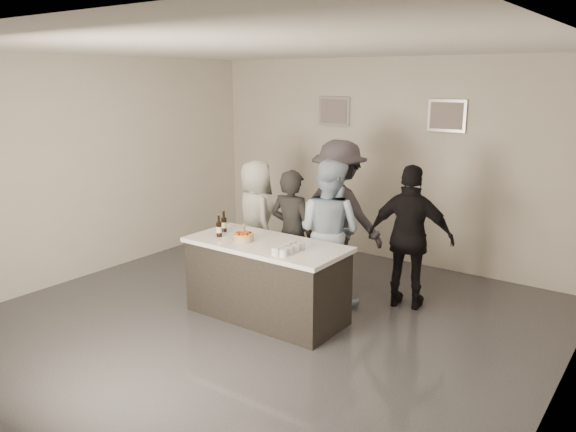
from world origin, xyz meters
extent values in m
plane|color=#3D3D42|center=(0.00, 0.00, 0.00)|extent=(6.00, 6.00, 0.00)
plane|color=white|center=(0.00, 0.00, 3.00)|extent=(6.00, 6.00, 0.00)
cube|color=beige|center=(0.00, 3.00, 1.50)|extent=(6.00, 0.04, 3.00)
cube|color=beige|center=(-3.00, 0.00, 1.50)|extent=(0.04, 6.00, 3.00)
cube|color=beige|center=(3.00, 0.00, 1.50)|extent=(0.04, 6.00, 3.00)
cube|color=#B2B2B7|center=(-0.90, 2.97, 2.20)|extent=(0.54, 0.04, 0.44)
cube|color=#B2B2B7|center=(0.90, 2.97, 2.20)|extent=(0.54, 0.04, 0.44)
cube|color=white|center=(-0.07, 0.17, 0.45)|extent=(1.86, 0.86, 0.90)
cylinder|color=orange|center=(-0.31, 0.07, 0.94)|extent=(0.23, 0.23, 0.08)
cylinder|color=black|center=(-0.76, 0.23, 1.03)|extent=(0.07, 0.07, 0.26)
cylinder|color=black|center=(-0.66, 0.04, 1.03)|extent=(0.07, 0.07, 0.26)
cube|color=orange|center=(0.35, 0.03, 0.94)|extent=(0.19, 0.40, 0.08)
cube|color=pink|center=(-0.35, -0.12, 0.90)|extent=(0.24, 0.08, 0.01)
imported|color=black|center=(-0.22, 0.89, 0.81)|extent=(0.62, 0.42, 1.62)
imported|color=#A4BBD6|center=(0.24, 1.02, 0.88)|extent=(0.86, 0.67, 1.77)
imported|color=silver|center=(-1.08, 1.24, 0.81)|extent=(0.94, 0.86, 1.62)
imported|color=black|center=(1.12, 1.42, 0.87)|extent=(1.08, 0.63, 1.73)
imported|color=#332F38|center=(0.04, 1.57, 0.97)|extent=(1.29, 0.78, 1.94)
camera|label=1|loc=(3.68, -4.60, 2.70)|focal=35.00mm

